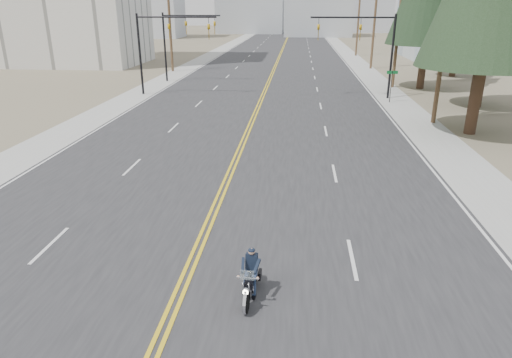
{
  "coord_description": "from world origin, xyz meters",
  "views": [
    {
      "loc": [
        3.1,
        -8.82,
        7.48
      ],
      "look_at": [
        1.69,
        6.7,
        1.6
      ],
      "focal_mm": 32.0,
      "sensor_mm": 36.0,
      "label": 1
    }
  ],
  "objects": [
    {
      "name": "road",
      "position": [
        0.0,
        70.0,
        0.01
      ],
      "size": [
        20.0,
        200.0,
        0.01
      ],
      "primitive_type": "cube",
      "color": "#303033",
      "rests_on": "ground"
    },
    {
      "name": "traffic_mast_far",
      "position": [
        -9.31,
        40.0,
        4.87
      ],
      "size": [
        6.1,
        0.26,
        7.0
      ],
      "color": "black",
      "rests_on": "ground"
    },
    {
      "name": "haze_bldg_b",
      "position": [
        8.0,
        125.0,
        7.0
      ],
      "size": [
        18.0,
        14.0,
        14.0
      ],
      "primitive_type": "cube",
      "color": "#ADB2B7",
      "rests_on": "ground"
    },
    {
      "name": "traffic_mast_left",
      "position": [
        -8.98,
        32.0,
        4.94
      ],
      "size": [
        7.1,
        0.26,
        7.0
      ],
      "color": "black",
      "rests_on": "ground"
    },
    {
      "name": "utility_pole_left",
      "position": [
        -12.5,
        48.0,
        5.48
      ],
      "size": [
        2.2,
        0.3,
        10.5
      ],
      "color": "brown",
      "rests_on": "ground"
    },
    {
      "name": "haze_bldg_c",
      "position": [
        40.0,
        110.0,
        9.0
      ],
      "size": [
        16.0,
        12.0,
        18.0
      ],
      "primitive_type": "cube",
      "color": "#B7BCC6",
      "rests_on": "ground"
    },
    {
      "name": "traffic_mast_right",
      "position": [
        8.98,
        32.0,
        4.94
      ],
      "size": [
        7.1,
        0.26,
        7.0
      ],
      "color": "black",
      "rests_on": "ground"
    },
    {
      "name": "utility_pole_d",
      "position": [
        12.5,
        53.0,
        5.98
      ],
      "size": [
        2.2,
        0.3,
        11.5
      ],
      "color": "brown",
      "rests_on": "ground"
    },
    {
      "name": "utility_pole_e",
      "position": [
        12.5,
        70.0,
        5.73
      ],
      "size": [
        2.2,
        0.3,
        11.0
      ],
      "color": "brown",
      "rests_on": "ground"
    },
    {
      "name": "utility_pole_b",
      "position": [
        12.5,
        23.0,
        5.98
      ],
      "size": [
        2.2,
        0.3,
        11.5
      ],
      "color": "brown",
      "rests_on": "ground"
    },
    {
      "name": "sidewalk_left",
      "position": [
        -11.5,
        70.0,
        0.01
      ],
      "size": [
        3.0,
        200.0,
        0.01
      ],
      "primitive_type": "cube",
      "color": "#A5A5A0",
      "rests_on": "ground"
    },
    {
      "name": "motorcyclist",
      "position": [
        1.99,
        1.7,
        0.7
      ],
      "size": [
        0.88,
        1.84,
        1.4
      ],
      "primitive_type": null,
      "rotation": [
        0.0,
        0.0,
        3.08
      ],
      "color": "black",
      "rests_on": "ground"
    },
    {
      "name": "ground_plane",
      "position": [
        0.0,
        0.0,
        0.0
      ],
      "size": [
        400.0,
        400.0,
        0.0
      ],
      "primitive_type": "plane",
      "color": "#776D56",
      "rests_on": "ground"
    },
    {
      "name": "haze_bldg_f",
      "position": [
        -50.0,
        130.0,
        8.0
      ],
      "size": [
        12.0,
        12.0,
        16.0
      ],
      "primitive_type": "cube",
      "color": "#ADB2B7",
      "rests_on": "ground"
    },
    {
      "name": "street_sign",
      "position": [
        10.8,
        30.0,
        1.8
      ],
      "size": [
        0.9,
        0.06,
        2.62
      ],
      "color": "black",
      "rests_on": "ground"
    },
    {
      "name": "haze_bldg_e",
      "position": [
        25.0,
        150.0,
        6.0
      ],
      "size": [
        14.0,
        14.0,
        12.0
      ],
      "primitive_type": "cube",
      "color": "#B7BCC6",
      "rests_on": "ground"
    },
    {
      "name": "utility_pole_c",
      "position": [
        12.5,
        38.0,
        5.73
      ],
      "size": [
        2.2,
        0.3,
        11.0
      ],
      "color": "brown",
      "rests_on": "ground"
    },
    {
      "name": "sidewalk_right",
      "position": [
        11.5,
        70.0,
        0.01
      ],
      "size": [
        3.0,
        200.0,
        0.01
      ],
      "primitive_type": "cube",
      "color": "#A5A5A0",
      "rests_on": "ground"
    }
  ]
}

